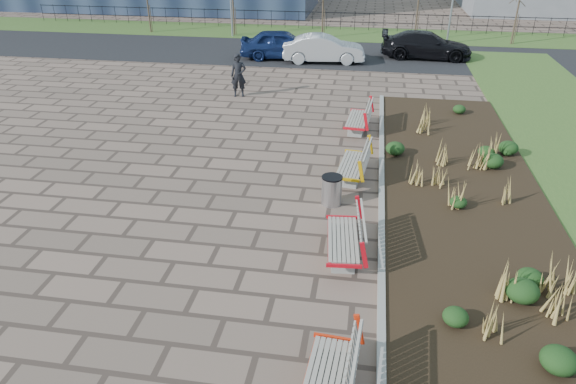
% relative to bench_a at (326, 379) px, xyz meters
% --- Properties ---
extents(ground, '(120.00, 120.00, 0.00)m').
position_rel_bench_a_xyz_m(ground, '(-3.00, 2.48, -0.50)').
color(ground, brown).
rests_on(ground, ground).
extents(planting_bed, '(4.50, 18.00, 0.10)m').
position_rel_bench_a_xyz_m(planting_bed, '(3.25, 7.48, -0.45)').
color(planting_bed, black).
rests_on(planting_bed, ground).
extents(planting_curb, '(0.16, 18.00, 0.15)m').
position_rel_bench_a_xyz_m(planting_curb, '(0.92, 7.48, -0.42)').
color(planting_curb, gray).
rests_on(planting_curb, ground).
extents(grass_verge_far, '(80.00, 5.00, 0.04)m').
position_rel_bench_a_xyz_m(grass_verge_far, '(-3.00, 30.48, -0.48)').
color(grass_verge_far, '#33511E').
rests_on(grass_verge_far, ground).
extents(road, '(80.00, 7.00, 0.02)m').
position_rel_bench_a_xyz_m(road, '(-3.00, 24.48, -0.49)').
color(road, black).
rests_on(road, ground).
extents(bench_a, '(1.06, 2.16, 1.00)m').
position_rel_bench_a_xyz_m(bench_a, '(0.00, 0.00, 0.00)').
color(bench_a, red).
rests_on(bench_a, ground).
extents(bench_b, '(1.09, 2.17, 1.00)m').
position_rel_bench_a_xyz_m(bench_b, '(0.00, 4.24, 0.00)').
color(bench_b, red).
rests_on(bench_b, ground).
extents(bench_c, '(1.12, 2.19, 1.00)m').
position_rel_bench_a_xyz_m(bench_c, '(0.00, 8.41, 0.00)').
color(bench_c, '#D1970B').
rests_on(bench_c, ground).
extents(bench_d, '(1.07, 2.17, 1.00)m').
position_rel_bench_a_xyz_m(bench_d, '(0.00, 12.48, 0.00)').
color(bench_d, red).
rests_on(bench_d, ground).
extents(litter_bin, '(0.56, 0.56, 0.82)m').
position_rel_bench_a_xyz_m(litter_bin, '(-0.47, 6.66, -0.09)').
color(litter_bin, '#B2B2B7').
rests_on(litter_bin, ground).
extents(pedestrian, '(0.76, 0.58, 1.88)m').
position_rel_bench_a_xyz_m(pedestrian, '(-5.38, 15.82, 0.44)').
color(pedestrian, black).
rests_on(pedestrian, ground).
extents(car_blue, '(4.84, 2.44, 1.58)m').
position_rel_bench_a_xyz_m(car_blue, '(-4.68, 22.98, 0.31)').
color(car_blue, '#11204D').
rests_on(car_blue, road).
extents(car_silver, '(4.57, 1.99, 1.46)m').
position_rel_bench_a_xyz_m(car_silver, '(-2.27, 22.49, 0.25)').
color(car_silver, '#A1A4A9').
rests_on(car_silver, road).
extents(car_black, '(5.06, 2.16, 1.46)m').
position_rel_bench_a_xyz_m(car_black, '(3.34, 24.37, 0.25)').
color(car_black, black).
rests_on(car_black, road).
extents(tree_a, '(1.40, 1.40, 4.00)m').
position_rel_bench_a_xyz_m(tree_a, '(-15.00, 28.98, 1.54)').
color(tree_a, '#4C3D2D').
rests_on(tree_a, grass_verge_far).
extents(tree_b, '(1.40, 1.40, 4.00)m').
position_rel_bench_a_xyz_m(tree_b, '(-9.00, 28.98, 1.54)').
color(tree_b, '#4C3D2D').
rests_on(tree_b, grass_verge_far).
extents(tree_c, '(1.40, 1.40, 4.00)m').
position_rel_bench_a_xyz_m(tree_c, '(-3.00, 28.98, 1.54)').
color(tree_c, '#4C3D2D').
rests_on(tree_c, grass_verge_far).
extents(tree_d, '(1.40, 1.40, 4.00)m').
position_rel_bench_a_xyz_m(tree_d, '(3.00, 28.98, 1.54)').
color(tree_d, '#4C3D2D').
rests_on(tree_d, grass_verge_far).
extents(tree_e, '(1.40, 1.40, 4.00)m').
position_rel_bench_a_xyz_m(tree_e, '(9.00, 28.98, 1.54)').
color(tree_e, '#4C3D2D').
rests_on(tree_e, grass_verge_far).
extents(railing_fence, '(44.00, 0.10, 1.20)m').
position_rel_bench_a_xyz_m(railing_fence, '(-3.00, 31.98, 0.14)').
color(railing_fence, black).
rests_on(railing_fence, grass_verge_far).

